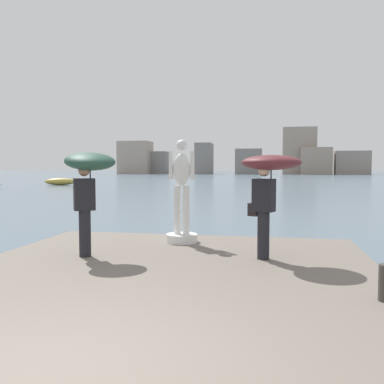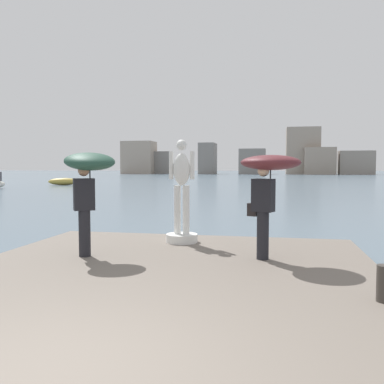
{
  "view_description": "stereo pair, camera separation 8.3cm",
  "coord_description": "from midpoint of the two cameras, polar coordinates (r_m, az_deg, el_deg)",
  "views": [
    {
      "loc": [
        1.62,
        -2.92,
        2.09
      ],
      "look_at": [
        0.0,
        5.94,
        1.55
      ],
      "focal_mm": 38.75,
      "sensor_mm": 36.0,
      "label": 1
    },
    {
      "loc": [
        1.7,
        -2.9,
        2.09
      ],
      "look_at": [
        0.0,
        5.94,
        1.55
      ],
      "focal_mm": 38.75,
      "sensor_mm": 36.0,
      "label": 2
    }
  ],
  "objects": [
    {
      "name": "onlooker_right",
      "position": [
        7.64,
        10.27,
        2.37
      ],
      "size": [
        1.41,
        1.41,
        1.91
      ],
      "color": "black",
      "rests_on": "pier"
    },
    {
      "name": "boat_near",
      "position": [
        50.41,
        -17.73,
        1.38
      ],
      "size": [
        3.64,
        2.5,
        0.83
      ],
      "color": "#B2993D",
      "rests_on": "ground"
    },
    {
      "name": "ground_plane",
      "position": [
        42.99,
        8.16,
        0.62
      ],
      "size": [
        400.0,
        400.0,
        0.0
      ],
      "primitive_type": "plane",
      "color": "slate"
    },
    {
      "name": "distant_skyline",
      "position": [
        124.77,
        9.19,
        4.72
      ],
      "size": [
        89.57,
        10.04,
        13.66
      ],
      "color": "#A89989",
      "rests_on": "ground"
    },
    {
      "name": "statue_white_figure",
      "position": [
        9.28,
        -1.69,
        -1.54
      ],
      "size": [
        0.71,
        0.71,
        2.3
      ],
      "color": "white",
      "rests_on": "pier"
    },
    {
      "name": "onlooker_left",
      "position": [
        8.07,
        -14.33,
        2.43
      ],
      "size": [
        1.33,
        1.34,
        2.03
      ],
      "color": "black",
      "rests_on": "pier"
    },
    {
      "name": "pier",
      "position": [
        5.6,
        -7.86,
        -16.34
      ],
      "size": [
        7.04,
        10.18,
        0.4
      ],
      "primitive_type": "cube",
      "color": "#70665B",
      "rests_on": "ground"
    }
  ]
}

